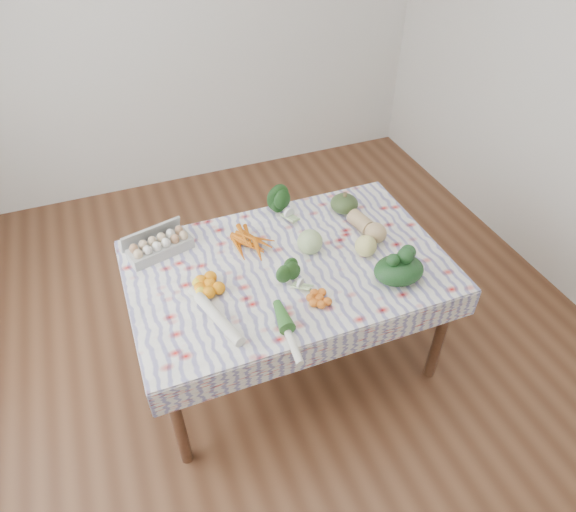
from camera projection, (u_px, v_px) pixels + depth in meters
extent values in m
plane|color=#54301C|center=(288.00, 355.00, 3.20)|extent=(4.50, 4.50, 0.00)
cube|color=silver|center=(179.00, 15.00, 3.86)|extent=(4.00, 0.04, 2.80)
cube|color=brown|center=(288.00, 269.00, 2.72)|extent=(1.60, 1.00, 0.04)
cylinder|color=brown|center=(178.00, 422.00, 2.46)|extent=(0.06, 0.06, 0.71)
cylinder|color=brown|center=(440.00, 335.00, 2.87)|extent=(0.06, 0.06, 0.71)
cylinder|color=brown|center=(147.00, 299.00, 3.08)|extent=(0.06, 0.06, 0.71)
cylinder|color=brown|center=(366.00, 242.00, 3.48)|extent=(0.06, 0.06, 0.71)
cube|color=white|center=(288.00, 265.00, 2.71)|extent=(1.66, 1.06, 0.01)
cube|color=#ABACA6|center=(160.00, 247.00, 2.74)|extent=(0.37, 0.22, 0.09)
cube|color=#C95D0D|center=(247.00, 247.00, 2.77)|extent=(0.31, 0.30, 0.05)
ellipsoid|color=#183C15|center=(283.00, 204.00, 2.98)|extent=(0.21, 0.20, 0.15)
ellipsoid|color=#394D25|center=(344.00, 204.00, 3.02)|extent=(0.21, 0.21, 0.11)
sphere|color=#A9C781|center=(310.00, 242.00, 2.73)|extent=(0.14, 0.14, 0.14)
ellipsoid|color=tan|center=(368.00, 225.00, 2.86)|extent=(0.17, 0.28, 0.12)
cube|color=orange|center=(210.00, 284.00, 2.54)|extent=(0.25, 0.25, 0.07)
ellipsoid|color=#204819|center=(293.00, 278.00, 2.56)|extent=(0.19, 0.19, 0.10)
cube|color=orange|center=(320.00, 298.00, 2.49)|extent=(0.15, 0.15, 0.05)
sphere|color=#E4DA7A|center=(366.00, 246.00, 2.72)|extent=(0.13, 0.13, 0.12)
ellipsoid|color=#143416|center=(399.00, 270.00, 2.58)|extent=(0.31, 0.27, 0.12)
cylinder|color=silver|center=(219.00, 319.00, 2.38)|extent=(0.16, 0.38, 0.05)
cylinder|color=white|center=(288.00, 334.00, 2.32)|extent=(0.06, 0.35, 0.04)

